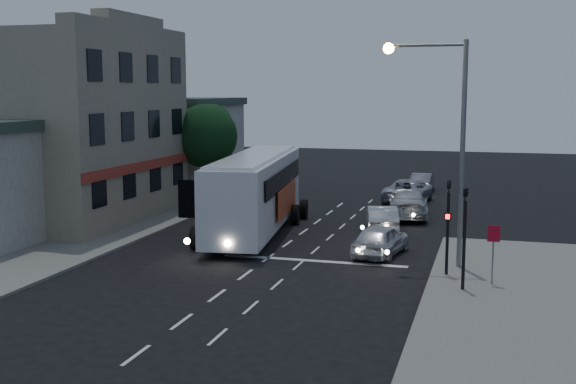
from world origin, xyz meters
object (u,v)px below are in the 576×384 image
(streetlight, at_px, (446,127))
(car_extra, at_px, (422,182))
(traffic_signal_main, at_px, (448,216))
(traffic_signal_side, at_px, (465,226))
(regulatory_sign, at_px, (493,245))
(street_tree, at_px, (206,133))
(car_suv, at_px, (380,240))
(car_sedan_a, at_px, (382,219))
(car_sedan_b, at_px, (408,204))
(tour_bus, at_px, (255,191))
(car_sedan_c, at_px, (408,191))

(streetlight, bearing_deg, car_extra, 97.52)
(car_extra, relative_size, traffic_signal_main, 0.98)
(traffic_signal_side, height_order, streetlight, streetlight)
(traffic_signal_main, bearing_deg, streetlight, 100.20)
(car_extra, bearing_deg, regulatory_sign, 101.65)
(car_extra, distance_m, traffic_signal_main, 24.13)
(streetlight, distance_m, street_tree, 20.19)
(car_suv, bearing_deg, traffic_signal_side, 135.70)
(car_sedan_a, height_order, regulatory_sign, regulatory_sign)
(traffic_signal_main, bearing_deg, car_extra, 97.68)
(car_extra, bearing_deg, car_sedan_a, 88.59)
(car_sedan_b, bearing_deg, regulatory_sign, 102.43)
(traffic_signal_main, height_order, traffic_signal_side, same)
(car_sedan_a, xyz_separation_m, car_extra, (0.52, 15.76, -0.03))
(car_sedan_a, height_order, car_extra, car_sedan_a)
(car_sedan_b, xyz_separation_m, traffic_signal_side, (3.66, -14.82, 1.64))
(regulatory_sign, bearing_deg, street_tree, 138.92)
(tour_bus, height_order, traffic_signal_main, traffic_signal_main)
(car_sedan_b, bearing_deg, car_suv, 83.47)
(car_sedan_a, bearing_deg, car_sedan_b, -111.29)
(traffic_signal_side, bearing_deg, car_extra, 98.63)
(car_sedan_a, height_order, traffic_signal_main, traffic_signal_main)
(streetlight, bearing_deg, car_sedan_c, 101.07)
(car_sedan_a, xyz_separation_m, traffic_signal_main, (3.73, -8.09, 1.73))
(street_tree, bearing_deg, traffic_signal_main, -42.03)
(car_sedan_b, distance_m, traffic_signal_main, 13.28)
(car_sedan_a, height_order, car_sedan_b, car_sedan_b)
(traffic_signal_main, distance_m, regulatory_sign, 2.14)
(traffic_signal_main, bearing_deg, tour_bus, 147.01)
(car_extra, distance_m, street_tree, 16.29)
(car_sedan_a, xyz_separation_m, regulatory_sign, (5.43, -9.11, 0.90))
(traffic_signal_main, relative_size, traffic_signal_side, 1.00)
(car_sedan_c, height_order, traffic_signal_main, traffic_signal_main)
(car_sedan_b, xyz_separation_m, streetlight, (2.70, -11.42, 4.96))
(regulatory_sign, bearing_deg, car_suv, 139.47)
(car_suv, height_order, car_sedan_b, car_sedan_b)
(car_sedan_a, xyz_separation_m, car_sedan_b, (0.78, 4.75, 0.08))
(car_sedan_a, bearing_deg, tour_bus, 3.03)
(car_sedan_b, height_order, street_tree, street_tree)
(tour_bus, distance_m, car_extra, 18.72)
(car_suv, distance_m, regulatory_sign, 6.28)
(car_sedan_a, relative_size, car_extra, 1.05)
(car_extra, relative_size, regulatory_sign, 1.83)
(traffic_signal_main, distance_m, streetlight, 3.61)
(car_suv, height_order, streetlight, streetlight)
(car_suv, height_order, car_extra, car_suv)
(traffic_signal_side, bearing_deg, car_sedan_b, 103.87)
(traffic_signal_main, relative_size, streetlight, 0.46)
(car_sedan_c, bearing_deg, streetlight, 105.50)
(car_extra, bearing_deg, street_tree, 37.81)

